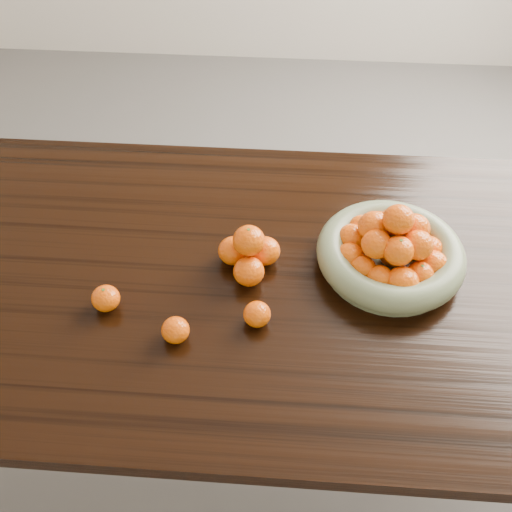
# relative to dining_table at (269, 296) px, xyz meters

# --- Properties ---
(ground) EXTENTS (5.00, 5.00, 0.00)m
(ground) POSITION_rel_dining_table_xyz_m (0.00, 0.00, -0.66)
(ground) COLOR #514F4C
(ground) RESTS_ON ground
(dining_table) EXTENTS (2.00, 1.00, 0.75)m
(dining_table) POSITION_rel_dining_table_xyz_m (0.00, 0.00, 0.00)
(dining_table) COLOR black
(dining_table) RESTS_ON ground
(fruit_bowl) EXTENTS (0.36, 0.36, 0.18)m
(fruit_bowl) POSITION_rel_dining_table_xyz_m (0.29, 0.05, 0.14)
(fruit_bowl) COLOR #677052
(fruit_bowl) RESTS_ON dining_table
(orange_pyramid) EXTENTS (0.15, 0.14, 0.13)m
(orange_pyramid) POSITION_rel_dining_table_xyz_m (-0.05, 0.02, 0.14)
(orange_pyramid) COLOR #E05D06
(orange_pyramid) RESTS_ON dining_table
(loose_orange_0) EXTENTS (0.06, 0.06, 0.06)m
(loose_orange_0) POSITION_rel_dining_table_xyz_m (-0.37, -0.13, 0.12)
(loose_orange_0) COLOR #E05D06
(loose_orange_0) RESTS_ON dining_table
(loose_orange_1) EXTENTS (0.06, 0.06, 0.06)m
(loose_orange_1) POSITION_rel_dining_table_xyz_m (-0.19, -0.20, 0.12)
(loose_orange_1) COLOR #E05D06
(loose_orange_1) RESTS_ON dining_table
(loose_orange_2) EXTENTS (0.06, 0.06, 0.06)m
(loose_orange_2) POSITION_rel_dining_table_xyz_m (-0.02, -0.15, 0.12)
(loose_orange_2) COLOR #E05D06
(loose_orange_2) RESTS_ON dining_table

